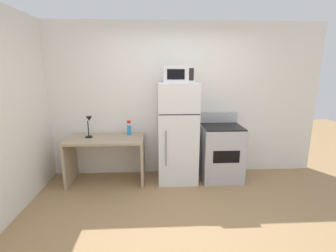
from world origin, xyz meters
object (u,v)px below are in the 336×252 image
at_px(microwave, 178,74).
at_px(oven_range, 221,152).
at_px(refrigerator, 178,133).
at_px(spray_bottle, 129,129).
at_px(desk, 106,151).
at_px(desk_lamp, 89,123).

height_order(microwave, oven_range, microwave).
bearing_deg(refrigerator, spray_bottle, 169.29).
bearing_deg(microwave, refrigerator, 90.33).
distance_m(desk, desk_lamp, 0.53).
distance_m(refrigerator, microwave, 0.95).
relative_size(desk, desk_lamp, 3.49).
distance_m(desk_lamp, spray_bottle, 0.65).
xyz_separation_m(desk_lamp, spray_bottle, (0.62, 0.13, -0.14)).
bearing_deg(oven_range, refrigerator, -179.99).
xyz_separation_m(desk, desk_lamp, (-0.25, 0.03, 0.46)).
bearing_deg(oven_range, desk, -179.66).
distance_m(spray_bottle, microwave, 1.23).
distance_m(desk_lamp, oven_range, 2.23).
distance_m(desk_lamp, microwave, 1.62).
distance_m(refrigerator, oven_range, 0.82).
height_order(desk, microwave, microwave).
bearing_deg(microwave, oven_range, 1.64).
height_order(desk_lamp, refrigerator, refrigerator).
bearing_deg(desk_lamp, microwave, -1.76).
relative_size(microwave, oven_range, 0.42).
bearing_deg(desk, oven_range, 0.34).
relative_size(desk_lamp, oven_range, 0.32).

